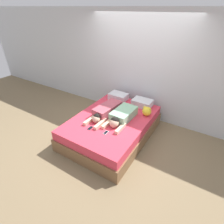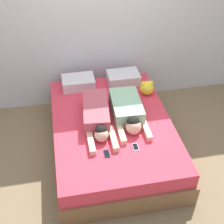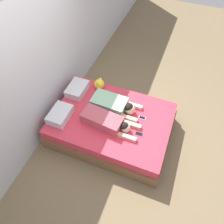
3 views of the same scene
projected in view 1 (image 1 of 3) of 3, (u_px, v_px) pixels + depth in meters
ground_plane at (112, 135)px, 4.10m from camera, size 12.00×12.00×0.00m
wall_back at (138, 67)px, 4.32m from camera, size 12.00×0.06×2.60m
bed at (112, 127)px, 3.98m from camera, size 1.56×2.17×0.49m
pillow_head_left at (118, 96)px, 4.58m from camera, size 0.47×0.33×0.16m
pillow_head_right at (142, 103)px, 4.28m from camera, size 0.47×0.33×0.16m
person_left at (105, 111)px, 3.90m from camera, size 0.39×1.04×0.21m
person_right at (122, 116)px, 3.73m from camera, size 0.40×0.92×0.22m
cell_phone_left at (90, 128)px, 3.51m from camera, size 0.06×0.12×0.01m
cell_phone_right at (106, 133)px, 3.39m from camera, size 0.06×0.12×0.01m
plush_toy at (147, 111)px, 3.89m from camera, size 0.20×0.20×0.21m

